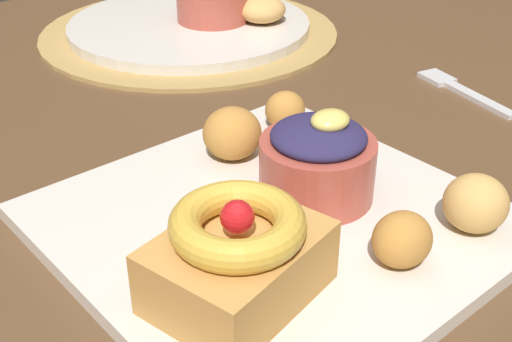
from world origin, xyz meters
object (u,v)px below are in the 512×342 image
(berry_ramekin, at_px, (318,161))
(fritter_front, at_px, (285,110))
(cake_slice, at_px, (238,255))
(back_plate, at_px, (189,25))
(fork, at_px, (459,89))
(back_pastry, at_px, (262,9))
(front_plate, at_px, (274,223))
(fritter_extra, at_px, (476,203))
(fritter_back, at_px, (232,133))
(fritter_middle, at_px, (402,239))

(berry_ramekin, height_order, fritter_front, berry_ramekin)
(cake_slice, xyz_separation_m, back_plate, (0.27, 0.43, -0.03))
(fritter_front, xyz_separation_m, fork, (0.21, -0.04, -0.03))
(berry_ramekin, bearing_deg, cake_slice, -157.21)
(fritter_front, relative_size, back_pastry, 0.61)
(front_plate, height_order, fritter_extra, fritter_extra)
(fork, bearing_deg, fritter_back, 97.16)
(back_pastry, bearing_deg, fritter_middle, -120.66)
(back_plate, height_order, fork, back_plate)
(cake_slice, xyz_separation_m, fritter_middle, (0.10, -0.04, -0.01))
(cake_slice, relative_size, back_pastry, 1.92)
(cake_slice, distance_m, back_pastry, 0.50)
(front_plate, xyz_separation_m, fritter_front, (0.10, 0.10, 0.02))
(front_plate, height_order, back_plate, back_plate)
(berry_ramekin, distance_m, fritter_front, 0.11)
(fritter_back, bearing_deg, fork, -6.18)
(berry_ramekin, distance_m, fork, 0.27)
(back_plate, relative_size, fork, 2.38)
(cake_slice, bearing_deg, front_plate, 33.27)
(fritter_front, bearing_deg, fork, -11.37)
(cake_slice, distance_m, fritter_back, 0.17)
(fritter_front, relative_size, fritter_back, 0.76)
(fritter_middle, bearing_deg, fritter_back, 87.88)
(fritter_middle, height_order, back_plate, fritter_middle)
(front_plate, bearing_deg, fritter_middle, -74.27)
(fritter_middle, bearing_deg, back_pastry, 59.34)
(fritter_front, relative_size, fritter_middle, 0.91)
(fritter_extra, xyz_separation_m, back_pastry, (0.18, 0.42, 0.00))
(berry_ramekin, relative_size, back_plate, 0.28)
(fritter_front, height_order, fork, fritter_front)
(fritter_back, xyz_separation_m, back_plate, (0.17, 0.30, -0.02))
(back_plate, bearing_deg, fritter_middle, -110.58)
(fritter_back, distance_m, back_pastry, 0.33)
(berry_ramekin, bearing_deg, fritter_front, 58.71)
(fork, bearing_deg, fritter_front, 91.97)
(berry_ramekin, xyz_separation_m, fritter_extra, (0.05, -0.10, -0.01))
(front_plate, xyz_separation_m, fritter_extra, (0.09, -0.10, 0.03))
(fritter_middle, xyz_separation_m, back_plate, (0.18, 0.47, -0.02))
(front_plate, distance_m, back_pastry, 0.42)
(back_plate, bearing_deg, fritter_back, -119.98)
(front_plate, distance_m, fritter_extra, 0.14)
(fritter_back, bearing_deg, berry_ramekin, -83.47)
(fritter_front, height_order, back_pastry, back_pastry)
(fritter_front, distance_m, fritter_back, 0.07)
(berry_ramekin, bearing_deg, fritter_extra, -62.59)
(cake_slice, height_order, back_pastry, cake_slice)
(front_plate, relative_size, fritter_middle, 7.10)
(fritter_front, height_order, fritter_middle, fritter_middle)
(back_pastry, bearing_deg, cake_slice, -132.82)
(fritter_extra, bearing_deg, cake_slice, 162.73)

